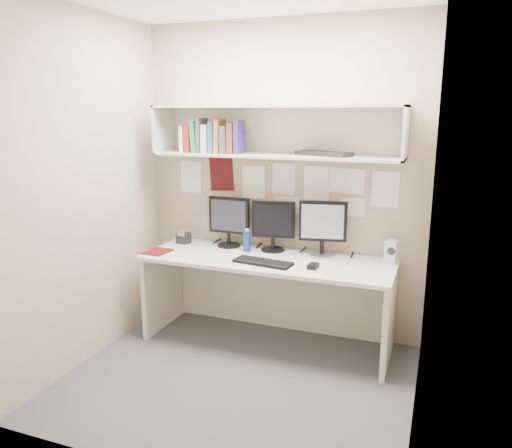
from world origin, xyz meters
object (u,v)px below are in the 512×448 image
at_px(monitor_right, 323,226).
at_px(maroon_notebook, 158,252).
at_px(desk, 267,300).
at_px(keyboard, 263,262).
at_px(desk_phone, 184,238).
at_px(speaker, 392,252).
at_px(monitor_center, 273,224).
at_px(monitor_left, 229,219).

relative_size(monitor_right, maroon_notebook, 2.04).
height_order(desk, keyboard, keyboard).
bearing_deg(desk_phone, keyboard, -8.11).
bearing_deg(desk_phone, speaker, 13.74).
xyz_separation_m(desk, monitor_center, (-0.03, 0.22, 0.59)).
relative_size(desk, keyboard, 4.38).
height_order(monitor_right, maroon_notebook, monitor_right).
distance_m(monitor_right, maroon_notebook, 1.38).
bearing_deg(monitor_center, monitor_right, -10.98).
bearing_deg(speaker, maroon_notebook, -152.99).
bearing_deg(desk_phone, desk, 1.68).
bearing_deg(monitor_left, keyboard, -39.39).
bearing_deg(keyboard, monitor_left, 146.78).
height_order(monitor_center, keyboard, monitor_center).
bearing_deg(keyboard, desk_phone, 166.73).
distance_m(desk, monitor_right, 0.76).
distance_m(monitor_right, keyboard, 0.58).
distance_m(keyboard, desk_phone, 0.92).
height_order(monitor_center, monitor_right, monitor_right).
xyz_separation_m(desk, monitor_right, (0.39, 0.22, 0.61)).
distance_m(desk, maroon_notebook, 0.99).
relative_size(monitor_left, maroon_notebook, 1.96).
bearing_deg(maroon_notebook, speaker, 16.74).
height_order(monitor_left, speaker, monitor_left).
relative_size(desk, monitor_left, 4.68).
height_order(monitor_right, keyboard, monitor_right).
bearing_deg(desk, keyboard, -82.85).
distance_m(monitor_center, maroon_notebook, 0.99).
bearing_deg(keyboard, monitor_right, 53.11).
distance_m(monitor_center, keyboard, 0.44).
height_order(monitor_center, desk_phone, monitor_center).
bearing_deg(speaker, keyboard, -142.88).
bearing_deg(keyboard, maroon_notebook, -172.02).
relative_size(monitor_left, monitor_right, 0.96).
bearing_deg(monitor_right, monitor_left, 168.96).
height_order(monitor_left, desk_phone, monitor_left).
bearing_deg(monitor_right, maroon_notebook, -174.10).
relative_size(monitor_left, keyboard, 0.94).
distance_m(desk, keyboard, 0.41).
height_order(monitor_right, desk_phone, monitor_right).
height_order(keyboard, desk_phone, desk_phone).
distance_m(maroon_notebook, desk_phone, 0.34).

